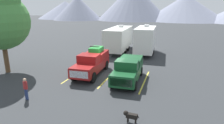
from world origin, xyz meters
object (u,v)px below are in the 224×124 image
Objects in this scene: pickup_truck_b at (128,69)px; camper_trailer_a at (119,38)px; dog at (130,115)px; pickup_truck_a at (92,62)px; person_a at (26,87)px; camper_trailer_b at (145,39)px.

camper_trailer_a reaches higher than pickup_truck_b.
camper_trailer_a is 18.15m from dog.
pickup_truck_a is 6.13× the size of dog.
person_a is (-1.88, -16.75, -1.05)m from camper_trailer_a.
camper_trailer_a is 5.79× the size of person_a.
pickup_truck_a is 6.80m from person_a.
pickup_truck_a is 10.48m from camper_trailer_b.
camper_trailer_a reaches higher than person_a.
camper_trailer_b is 4.66× the size of person_a.
pickup_truck_a is at bearing 127.52° from dog.
dog is (7.45, -0.46, -0.48)m from person_a.
camper_trailer_a is 16.88m from person_a.
dog is at bearing -52.48° from pickup_truck_a.
pickup_truck_a reaches higher than pickup_truck_b.
pickup_truck_b is 8.20m from person_a.
camper_trailer_b reaches higher than camper_trailer_a.
camper_trailer_b is at bearing 69.85° from pickup_truck_a.
camper_trailer_a is at bearing 83.60° from person_a.
camper_trailer_b is (3.60, 9.80, 0.90)m from pickup_truck_a.
person_a is (-5.87, -5.73, -0.13)m from pickup_truck_b.
dog is (5.31, -6.91, -0.74)m from pickup_truck_a.
camper_trailer_a is 9.94× the size of dog.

